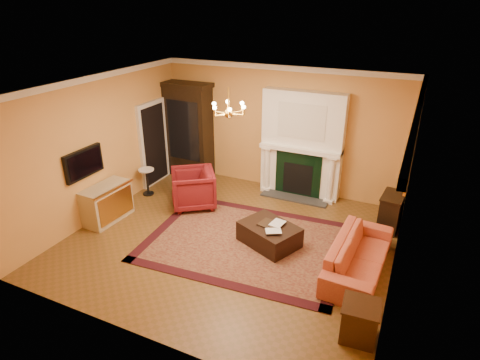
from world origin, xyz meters
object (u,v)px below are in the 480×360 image
Objects in this scene: commode at (107,203)px; pedestal_table at (147,180)px; coral_sofa at (360,251)px; leather_ottoman at (269,234)px; console_table at (391,213)px; wingback_armchair at (193,187)px; end_table at (359,322)px; china_cabinet at (189,132)px.

pedestal_table is at bearing 91.42° from commode.
leather_ottoman is (-1.70, 0.14, -0.20)m from coral_sofa.
console_table is (5.51, 2.14, -0.02)m from commode.
wingback_armchair is 1.31m from pedestal_table.
coral_sofa is at bearing 19.16° from leather_ottoman.
commode is at bearing -91.27° from pedestal_table.
console_table reaches higher than end_table.
pedestal_table is 0.31× the size of coral_sofa.
pedestal_table is at bearing -127.29° from wingback_armchair.
coral_sofa is at bearing 41.60° from wingback_armchair.
leather_ottoman is (2.14, -0.75, -0.26)m from wingback_armchair.
commode is at bearing -146.99° from leather_ottoman.
pedestal_table is at bearing 155.47° from end_table.
leather_ottoman is at bearing 35.32° from wingback_armchair.
wingback_armchair is 0.91× the size of commode.
wingback_armchair is 1.29× the size of console_table.
china_cabinet is 2.23× the size of commode.
end_table is at bearing -24.53° from pedestal_table.
end_table is 0.73× the size of console_table.
commode is 1.43× the size of console_table.
coral_sofa is 2.86× the size of console_table.
commode reaches higher than pedestal_table.
china_cabinet reaches higher than end_table.
leather_ottoman is at bearing 88.14° from coral_sofa.
console_table is (0.33, 1.72, -0.04)m from coral_sofa.
console_table is at bearing 61.62° from leather_ottoman.
coral_sofa is at bearing 7.35° from commode.
leather_ottoman is at bearing 11.86° from commode.
coral_sofa reaches higher than pedestal_table.
china_cabinet reaches higher than leather_ottoman.
commode is (-0.33, -2.86, -0.78)m from china_cabinet.
leather_ottoman is (3.48, 0.56, -0.18)m from commode.
commode is at bearing -94.50° from china_cabinet.
china_cabinet is at bearing 167.66° from leather_ottoman.
china_cabinet is 5.29m from console_table.
coral_sofa is (3.84, -0.89, -0.07)m from wingback_armchair.
china_cabinet is 1.98m from wingback_armchair.
coral_sofa reaches higher than console_table.
commode is 0.50× the size of coral_sofa.
commode is at bearing -153.41° from console_table.
end_table is at bearing -8.91° from commode.
wingback_armchair is at bearing 149.43° from end_table.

